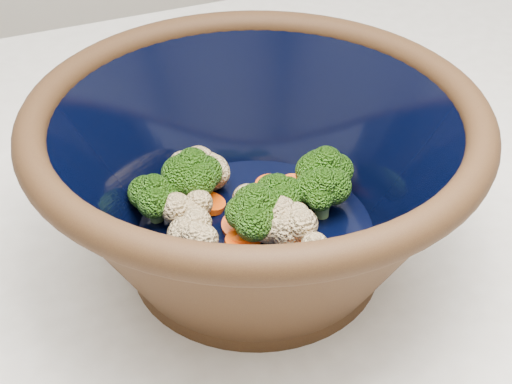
{
  "coord_description": "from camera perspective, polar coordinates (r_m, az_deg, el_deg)",
  "views": [
    {
      "loc": [
        -0.24,
        -0.36,
        1.32
      ],
      "look_at": [
        -0.05,
        0.06,
        0.97
      ],
      "focal_mm": 50.0,
      "sensor_mm": 36.0,
      "label": 1
    }
  ],
  "objects": [
    {
      "name": "vegetable_pile",
      "position": [
        0.59,
        -0.59,
        -0.59
      ],
      "size": [
        0.18,
        0.19,
        0.06
      ],
      "color": "#608442",
      "rests_on": "mixing_bowl"
    },
    {
      "name": "mixing_bowl",
      "position": [
        0.56,
        0.0,
        1.21
      ],
      "size": [
        0.41,
        0.41,
        0.15
      ],
      "rotation": [
        0.0,
        0.0,
        0.26
      ],
      "color": "black",
      "rests_on": "counter"
    }
  ]
}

